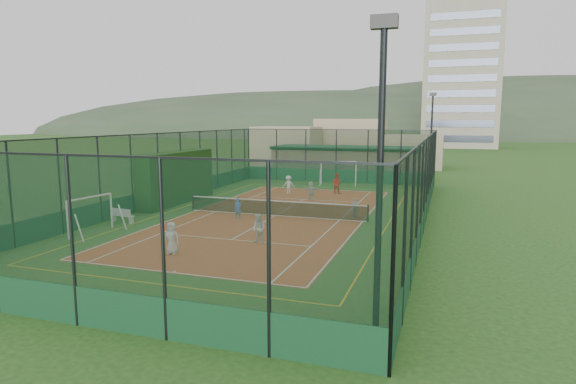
{
  "coord_description": "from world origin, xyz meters",
  "views": [
    {
      "loc": [
        10.06,
        -27.71,
        5.99
      ],
      "look_at": [
        0.14,
        2.12,
        1.2
      ],
      "focal_mm": 30.0,
      "sensor_mm": 36.0,
      "label": 1
    }
  ],
  "objects_px": {
    "floodlight_se": "(379,200)",
    "coach": "(337,184)",
    "child_near_left": "(172,238)",
    "child_near_right": "(259,228)",
    "white_bench": "(122,215)",
    "child_far_left": "(288,185)",
    "child_far_back": "(311,191)",
    "apartment_tower": "(461,76)",
    "futsal_goal_near": "(91,216)",
    "futsal_goal_far": "(338,173)",
    "clubhouse": "(346,161)",
    "floodlight_ne": "(431,140)",
    "child_near_mid": "(238,208)",
    "child_far_right": "(355,208)"
  },
  "relations": [
    {
      "from": "futsal_goal_far",
      "to": "child_far_left",
      "type": "relative_size",
      "value": 2.25
    },
    {
      "from": "apartment_tower",
      "to": "child_far_left",
      "type": "height_order",
      "value": "apartment_tower"
    },
    {
      "from": "futsal_goal_near",
      "to": "child_near_mid",
      "type": "relative_size",
      "value": 2.36
    },
    {
      "from": "floodlight_se",
      "to": "coach",
      "type": "distance_m",
      "value": 27.62
    },
    {
      "from": "futsal_goal_far",
      "to": "child_near_right",
      "type": "relative_size",
      "value": 2.28
    },
    {
      "from": "futsal_goal_near",
      "to": "child_far_left",
      "type": "height_order",
      "value": "futsal_goal_near"
    },
    {
      "from": "child_far_left",
      "to": "futsal_goal_near",
      "type": "bearing_deg",
      "value": 43.79
    },
    {
      "from": "floodlight_se",
      "to": "clubhouse",
      "type": "relative_size",
      "value": 0.54
    },
    {
      "from": "white_bench",
      "to": "child_far_left",
      "type": "distance_m",
      "value": 14.61
    },
    {
      "from": "floodlight_ne",
      "to": "child_far_left",
      "type": "relative_size",
      "value": 5.66
    },
    {
      "from": "futsal_goal_near",
      "to": "white_bench",
      "type": "bearing_deg",
      "value": 10.88
    },
    {
      "from": "futsal_goal_far",
      "to": "child_far_right",
      "type": "bearing_deg",
      "value": -83.09
    },
    {
      "from": "apartment_tower",
      "to": "coach",
      "type": "xyz_separation_m",
      "value": [
        -10.34,
        -72.07,
        -14.17
      ]
    },
    {
      "from": "futsal_goal_far",
      "to": "clubhouse",
      "type": "bearing_deg",
      "value": 85.71
    },
    {
      "from": "white_bench",
      "to": "child_far_back",
      "type": "distance_m",
      "value": 13.88
    },
    {
      "from": "child_near_mid",
      "to": "futsal_goal_far",
      "type": "bearing_deg",
      "value": 71.82
    },
    {
      "from": "floodlight_se",
      "to": "child_far_back",
      "type": "xyz_separation_m",
      "value": [
        -8.11,
        23.07,
        -3.43
      ]
    },
    {
      "from": "clubhouse",
      "to": "floodlight_ne",
      "type": "bearing_deg",
      "value": -32.12
    },
    {
      "from": "child_far_left",
      "to": "coach",
      "type": "height_order",
      "value": "coach"
    },
    {
      "from": "child_far_right",
      "to": "child_far_back",
      "type": "distance_m",
      "value": 6.82
    },
    {
      "from": "floodlight_ne",
      "to": "child_near_right",
      "type": "distance_m",
      "value": 24.45
    },
    {
      "from": "white_bench",
      "to": "child_far_back",
      "type": "xyz_separation_m",
      "value": [
        8.29,
        11.13,
        0.26
      ]
    },
    {
      "from": "apartment_tower",
      "to": "child_near_mid",
      "type": "relative_size",
      "value": 23.63
    },
    {
      "from": "white_bench",
      "to": "futsal_goal_near",
      "type": "distance_m",
      "value": 2.91
    },
    {
      "from": "floodlight_ne",
      "to": "futsal_goal_near",
      "type": "xyz_separation_m",
      "value": [
        -16.19,
        -24.11,
        -3.16
      ]
    },
    {
      "from": "apartment_tower",
      "to": "child_far_left",
      "type": "distance_m",
      "value": 75.92
    },
    {
      "from": "futsal_goal_far",
      "to": "child_far_left",
      "type": "xyz_separation_m",
      "value": [
        -2.66,
        -6.54,
        -0.32
      ]
    },
    {
      "from": "white_bench",
      "to": "child_far_right",
      "type": "bearing_deg",
      "value": 33.25
    },
    {
      "from": "white_bench",
      "to": "child_near_mid",
      "type": "bearing_deg",
      "value": 35.65
    },
    {
      "from": "white_bench",
      "to": "child_far_left",
      "type": "relative_size",
      "value": 1.06
    },
    {
      "from": "futsal_goal_near",
      "to": "futsal_goal_far",
      "type": "height_order",
      "value": "futsal_goal_far"
    },
    {
      "from": "coach",
      "to": "child_near_left",
      "type": "bearing_deg",
      "value": 92.3
    },
    {
      "from": "futsal_goal_near",
      "to": "futsal_goal_far",
      "type": "distance_m",
      "value": 24.24
    },
    {
      "from": "futsal_goal_near",
      "to": "child_near_right",
      "type": "xyz_separation_m",
      "value": [
        9.13,
        0.95,
        -0.24
      ]
    },
    {
      "from": "floodlight_se",
      "to": "child_near_left",
      "type": "bearing_deg",
      "value": 145.04
    },
    {
      "from": "floodlight_se",
      "to": "child_near_right",
      "type": "distance_m",
      "value": 12.74
    },
    {
      "from": "child_near_left",
      "to": "coach",
      "type": "distance_m",
      "value": 19.76
    },
    {
      "from": "apartment_tower",
      "to": "futsal_goal_far",
      "type": "xyz_separation_m",
      "value": [
        -11.38,
        -66.7,
        -13.94
      ]
    },
    {
      "from": "child_near_left",
      "to": "coach",
      "type": "bearing_deg",
      "value": 73.59
    },
    {
      "from": "apartment_tower",
      "to": "futsal_goal_far",
      "type": "relative_size",
      "value": 9.14
    },
    {
      "from": "white_bench",
      "to": "coach",
      "type": "relative_size",
      "value": 0.94
    },
    {
      "from": "futsal_goal_far",
      "to": "coach",
      "type": "distance_m",
      "value": 5.48
    },
    {
      "from": "futsal_goal_far",
      "to": "child_near_right",
      "type": "height_order",
      "value": "futsal_goal_far"
    },
    {
      "from": "floodlight_se",
      "to": "floodlight_ne",
      "type": "relative_size",
      "value": 1.0
    },
    {
      "from": "child_near_right",
      "to": "coach",
      "type": "xyz_separation_m",
      "value": [
        0.13,
        16.49,
        0.1
      ]
    },
    {
      "from": "clubhouse",
      "to": "child_near_right",
      "type": "distance_m",
      "value": 28.61
    },
    {
      "from": "child_far_left",
      "to": "floodlight_ne",
      "type": "bearing_deg",
      "value": -170.98
    },
    {
      "from": "floodlight_se",
      "to": "child_near_mid",
      "type": "relative_size",
      "value": 6.5
    },
    {
      "from": "coach",
      "to": "apartment_tower",
      "type": "bearing_deg",
      "value": -86.84
    },
    {
      "from": "floodlight_ne",
      "to": "clubhouse",
      "type": "height_order",
      "value": "floodlight_ne"
    }
  ]
}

